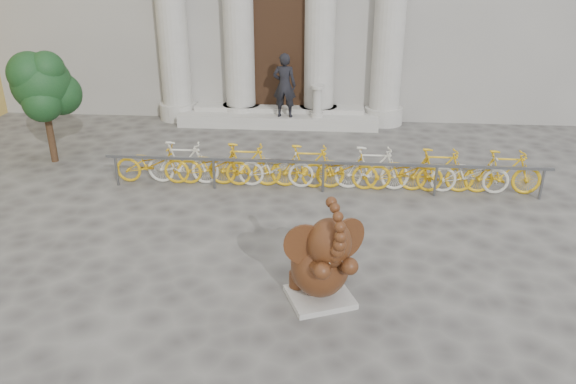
# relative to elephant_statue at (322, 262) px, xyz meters

# --- Properties ---
(ground) EXTENTS (80.00, 80.00, 0.00)m
(ground) POSITION_rel_elephant_statue_xyz_m (-1.57, -0.18, -0.68)
(ground) COLOR #474442
(ground) RESTS_ON ground
(entrance_steps) EXTENTS (6.00, 1.20, 0.36)m
(entrance_steps) POSITION_rel_elephant_statue_xyz_m (-1.57, 9.22, -0.50)
(entrance_steps) COLOR #A8A59E
(entrance_steps) RESTS_ON ground
(elephant_statue) EXTENTS (1.27, 1.49, 1.87)m
(elephant_statue) POSITION_rel_elephant_statue_xyz_m (0.00, 0.00, 0.00)
(elephant_statue) COLOR #A8A59E
(elephant_statue) RESTS_ON ground
(bike_rack) EXTENTS (9.74, 0.53, 1.00)m
(bike_rack) POSITION_rel_elephant_statue_xyz_m (-0.09, 4.43, -0.18)
(bike_rack) COLOR slate
(bike_rack) RESTS_ON ground
(tree) EXTENTS (1.60, 1.46, 2.78)m
(tree) POSITION_rel_elephant_statue_xyz_m (-6.89, 5.54, 1.26)
(tree) COLOR #332114
(tree) RESTS_ON ground
(pedestrian) EXTENTS (0.71, 0.49, 1.87)m
(pedestrian) POSITION_rel_elephant_statue_xyz_m (-1.35, 8.87, 0.61)
(pedestrian) COLOR black
(pedestrian) RESTS_ON entrance_steps
(balustrade_post) EXTENTS (0.38, 0.38, 0.94)m
(balustrade_post) POSITION_rel_elephant_statue_xyz_m (-0.39, 8.92, 0.11)
(balustrade_post) COLOR #A8A59E
(balustrade_post) RESTS_ON entrance_steps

